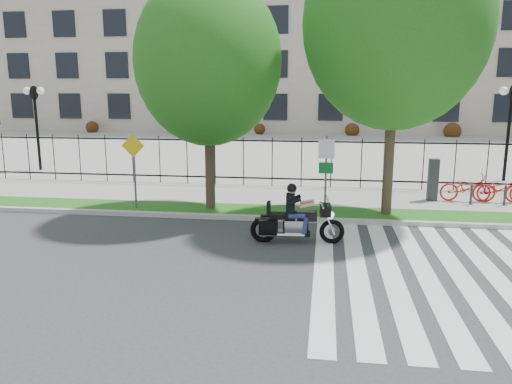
# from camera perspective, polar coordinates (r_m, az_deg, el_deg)

# --- Properties ---
(ground) EXTENTS (120.00, 120.00, 0.00)m
(ground) POSITION_cam_1_polar(r_m,az_deg,el_deg) (11.93, -2.99, -8.25)
(ground) COLOR #313134
(ground) RESTS_ON ground
(curb) EXTENTS (60.00, 0.20, 0.15)m
(curb) POSITION_cam_1_polar(r_m,az_deg,el_deg) (15.77, -0.16, -2.98)
(curb) COLOR #ADAAA3
(curb) RESTS_ON ground
(grass_verge) EXTENTS (60.00, 1.50, 0.15)m
(grass_verge) POSITION_cam_1_polar(r_m,az_deg,el_deg) (16.59, 0.25, -2.25)
(grass_verge) COLOR #1B5816
(grass_verge) RESTS_ON ground
(sidewalk) EXTENTS (60.00, 3.50, 0.15)m
(sidewalk) POSITION_cam_1_polar(r_m,az_deg,el_deg) (19.00, 1.27, -0.46)
(sidewalk) COLOR gray
(sidewalk) RESTS_ON ground
(plaza) EXTENTS (80.00, 34.00, 0.10)m
(plaza) POSITION_cam_1_polar(r_m,az_deg,el_deg) (36.29, 4.54, 5.25)
(plaza) COLOR gray
(plaza) RESTS_ON ground
(crosswalk_stripes) EXTENTS (5.70, 8.00, 0.01)m
(crosswalk_stripes) POSITION_cam_1_polar(r_m,az_deg,el_deg) (12.02, 20.51, -8.80)
(crosswalk_stripes) COLOR silver
(crosswalk_stripes) RESTS_ON ground
(iron_fence) EXTENTS (30.00, 0.06, 2.00)m
(iron_fence) POSITION_cam_1_polar(r_m,az_deg,el_deg) (20.53, 1.86, 3.49)
(iron_fence) COLOR black
(iron_fence) RESTS_ON sidewalk
(office_building) EXTENTS (60.00, 21.90, 20.15)m
(office_building) POSITION_cam_1_polar(r_m,az_deg,el_deg) (56.28, 6.02, 17.59)
(office_building) COLOR #A59A85
(office_building) RESTS_ON ground
(lamp_post_left) EXTENTS (1.06, 0.70, 4.25)m
(lamp_post_left) POSITION_cam_1_polar(r_m,az_deg,el_deg) (27.03, -23.92, 8.85)
(lamp_post_left) COLOR black
(lamp_post_left) RESTS_ON ground
(lamp_post_right) EXTENTS (1.06, 0.70, 4.25)m
(lamp_post_right) POSITION_cam_1_polar(r_m,az_deg,el_deg) (24.32, 27.09, 8.37)
(lamp_post_right) COLOR black
(lamp_post_right) RESTS_ON ground
(street_tree_1) EXTENTS (4.70, 4.70, 7.50)m
(street_tree_1) POSITION_cam_1_polar(r_m,az_deg,el_deg) (16.42, -5.51, 14.67)
(street_tree_1) COLOR #3A2D1F
(street_tree_1) RESTS_ON grass_verge
(street_tree_2) EXTENTS (5.58, 5.58, 9.07)m
(street_tree_2) POSITION_cam_1_polar(r_m,az_deg,el_deg) (16.20, 15.72, 18.14)
(street_tree_2) COLOR #3A2D1F
(street_tree_2) RESTS_ON grass_verge
(sign_pole_regulatory) EXTENTS (0.50, 0.09, 2.50)m
(sign_pole_regulatory) POSITION_cam_1_polar(r_m,az_deg,el_deg) (15.76, 8.01, 3.08)
(sign_pole_regulatory) COLOR #59595B
(sign_pole_regulatory) RESTS_ON grass_verge
(sign_pole_warning) EXTENTS (0.78, 0.09, 2.49)m
(sign_pole_warning) POSITION_cam_1_polar(r_m,az_deg,el_deg) (16.96, -13.78, 3.46)
(sign_pole_warning) COLOR #59595B
(sign_pole_warning) RESTS_ON grass_verge
(motorcycle_rider) EXTENTS (2.53, 0.76, 1.95)m
(motorcycle_rider) POSITION_cam_1_polar(r_m,az_deg,el_deg) (13.40, 4.67, -3.12)
(motorcycle_rider) COLOR black
(motorcycle_rider) RESTS_ON ground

